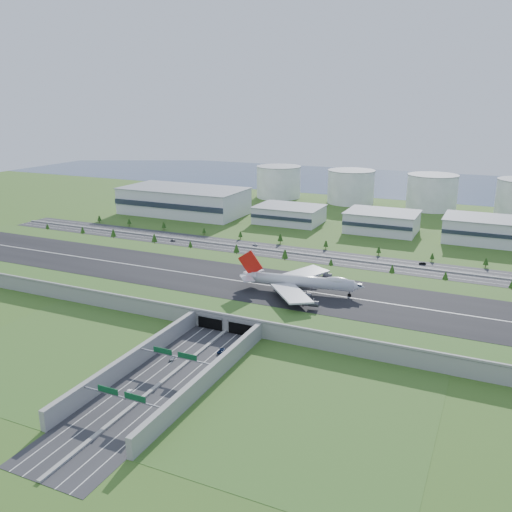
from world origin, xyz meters
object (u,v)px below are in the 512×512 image
at_px(car_5, 422,263).
at_px(car_7, 255,245).
at_px(car_3, 138,430).
at_px(fuel_tank_a, 279,182).
at_px(car_1, 128,393).
at_px(car_2, 221,351).
at_px(boeing_747, 301,281).
at_px(car_0, 173,358).
at_px(car_4, 173,240).

xyz_separation_m(car_5, car_7, (-125.93, -2.48, -0.09)).
distance_m(car_3, car_7, 248.27).
distance_m(fuel_tank_a, car_7, 217.70).
relative_size(car_1, car_7, 0.94).
distance_m(car_2, car_3, 65.51).
height_order(fuel_tank_a, car_5, fuel_tank_a).
bearing_deg(car_5, car_3, -27.41).
distance_m(boeing_747, car_2, 71.28).
xyz_separation_m(car_0, car_4, (-112.48, 173.26, -0.10)).
relative_size(car_1, car_3, 0.97).
bearing_deg(car_2, car_5, -118.42).
xyz_separation_m(car_3, car_7, (-65.77, 239.40, 0.02)).
height_order(car_1, car_5, car_5).
bearing_deg(car_5, car_0, -35.77).
distance_m(car_1, car_2, 49.60).
relative_size(car_2, car_5, 1.21).
bearing_deg(car_4, car_1, -169.04).
relative_size(car_0, car_1, 1.05).
bearing_deg(fuel_tank_a, car_7, -72.46).
bearing_deg(car_3, fuel_tank_a, -77.28).
xyz_separation_m(fuel_tank_a, boeing_747, (141.26, -311.99, -3.32)).
bearing_deg(car_5, car_7, -102.31).
relative_size(boeing_747, car_5, 14.83).
height_order(fuel_tank_a, car_0, fuel_tank_a).
bearing_deg(car_0, boeing_747, 62.61).
bearing_deg(car_5, fuel_tank_a, -150.34).
bearing_deg(car_3, car_1, -49.38).
distance_m(fuel_tank_a, car_3, 465.54).
distance_m(boeing_747, car_0, 89.70).
distance_m(fuel_tank_a, car_1, 443.05).
bearing_deg(car_1, car_2, 60.92).
height_order(fuel_tank_a, car_1, fuel_tank_a).
xyz_separation_m(car_2, car_3, (2.38, -65.47, -0.12)).
relative_size(fuel_tank_a, car_7, 10.46).
height_order(car_0, car_5, car_0).
bearing_deg(car_3, car_4, -63.30).
relative_size(fuel_tank_a, car_3, 10.75).
height_order(car_2, car_5, car_2).
relative_size(fuel_tank_a, car_5, 10.55).
bearing_deg(car_1, car_0, 80.22).
relative_size(boeing_747, car_0, 14.81).
distance_m(car_3, car_4, 259.19).
xyz_separation_m(fuel_tank_a, car_7, (65.40, -206.97, -16.69)).
bearing_deg(car_1, car_7, 91.39).
distance_m(car_0, car_4, 206.57).
xyz_separation_m(boeing_747, car_3, (-10.09, -134.38, -13.39)).
xyz_separation_m(fuel_tank_a, car_4, (0.19, -222.71, -16.67)).
bearing_deg(car_4, fuel_tank_a, -17.84).
xyz_separation_m(fuel_tank_a, car_5, (191.33, -204.49, -16.60)).
bearing_deg(car_2, car_0, 34.19).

